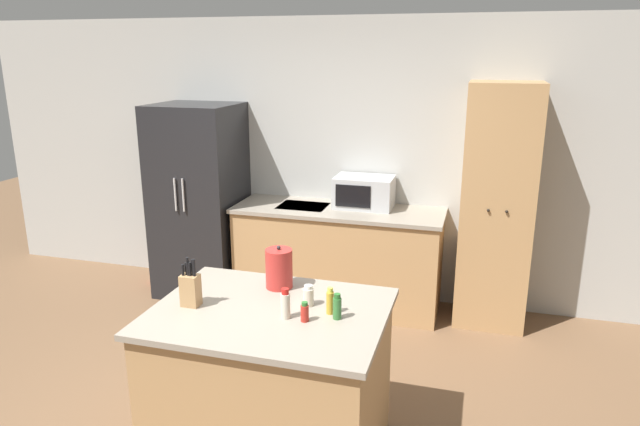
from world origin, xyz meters
TOP-DOWN VIEW (x-y plane):
  - wall_back at (0.00, 2.33)m, footprint 7.20×0.06m
  - refrigerator at (-1.15, 1.95)m, footprint 0.77×0.73m
  - back_counter at (0.21, 1.99)m, footprint 1.89×0.66m
  - pantry_cabinet at (1.57, 2.04)m, footprint 0.58×0.54m
  - kitchen_island at (0.37, -0.13)m, footprint 1.28×0.98m
  - microwave at (0.42, 2.10)m, footprint 0.52×0.36m
  - knife_block at (-0.07, -0.20)m, footprint 0.10×0.08m
  - spice_bottle_tall_dark at (0.49, -0.20)m, footprint 0.05×0.05m
  - spice_bottle_short_red at (0.75, -0.13)m, footprint 0.05×0.05m
  - spice_bottle_amber_oil at (0.55, -0.02)m, footprint 0.06×0.06m
  - spice_bottle_green_herb at (0.59, -0.21)m, footprint 0.04×0.04m
  - spice_bottle_pale_salt at (0.70, -0.08)m, footprint 0.04×0.04m
  - kettle at (0.31, 0.18)m, footprint 0.16×0.16m
  - fire_extinguisher at (-1.70, 1.98)m, footprint 0.12×0.12m

SIDE VIEW (x-z plane):
  - fire_extinguisher at x=-1.70m, z-range -0.03..0.42m
  - kitchen_island at x=0.37m, z-range 0.00..0.93m
  - back_counter at x=0.21m, z-range 0.00..0.93m
  - refrigerator at x=-1.15m, z-range 0.00..1.83m
  - spice_bottle_green_herb at x=0.59m, z-range 0.93..1.03m
  - spice_bottle_amber_oil at x=0.55m, z-range 0.93..1.04m
  - spice_bottle_short_red at x=0.75m, z-range 0.92..1.07m
  - spice_bottle_pale_salt at x=0.70m, z-range 0.92..1.08m
  - spice_bottle_tall_dark at x=0.49m, z-range 0.92..1.09m
  - knife_block at x=-0.07m, z-range 0.89..1.17m
  - pantry_cabinet at x=1.57m, z-range 0.00..2.06m
  - kettle at x=0.31m, z-range 0.92..1.18m
  - microwave at x=0.42m, z-range 0.93..1.21m
  - wall_back at x=0.00m, z-range 0.00..2.60m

